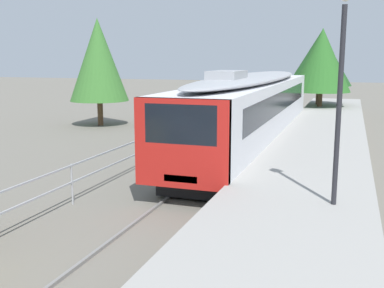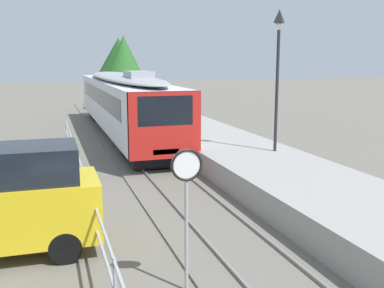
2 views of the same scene
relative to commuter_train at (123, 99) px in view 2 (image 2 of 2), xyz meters
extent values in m
plane|color=#6B665B|center=(-3.00, -9.43, -2.15)|extent=(160.00, 160.00, 0.00)
cube|color=#6B665B|center=(0.00, -9.43, -2.12)|extent=(3.20, 60.00, 0.06)
cube|color=slate|center=(-0.72, -9.43, -2.05)|extent=(0.08, 60.00, 0.08)
cube|color=slate|center=(0.72, -9.43, -2.05)|extent=(0.08, 60.00, 0.08)
cube|color=silver|center=(0.00, 0.11, -0.18)|extent=(2.80, 20.20, 2.55)
cube|color=red|center=(0.00, -9.89, -0.18)|extent=(2.80, 0.24, 2.55)
cube|color=black|center=(0.00, -9.97, 0.38)|extent=(2.13, 0.08, 1.12)
cube|color=black|center=(0.00, 0.11, 0.22)|extent=(2.82, 16.97, 0.92)
ellipsoid|color=#9EA0A5|center=(0.00, 0.11, 1.27)|extent=(2.69, 19.39, 0.44)
cube|color=#9EA0A5|center=(0.00, -4.94, 1.55)|extent=(1.10, 2.20, 0.36)
cube|color=#EAE5C6|center=(0.00, -9.96, -1.18)|extent=(1.00, 0.10, 0.20)
cube|color=black|center=(0.00, -7.59, -1.73)|extent=(2.24, 3.20, 0.55)
cube|color=black|center=(0.00, 7.81, -1.73)|extent=(2.24, 3.20, 0.55)
cube|color=#999691|center=(3.25, -9.43, -1.70)|extent=(3.90, 60.00, 0.90)
cylinder|color=#232328|center=(4.19, -10.79, 1.05)|extent=(0.12, 0.12, 4.60)
pyramid|color=#232328|center=(4.19, -10.79, 3.85)|extent=(0.34, 0.34, 0.50)
sphere|color=silver|center=(4.19, -10.79, 3.53)|extent=(0.24, 0.24, 0.24)
cylinder|color=#9EA0A5|center=(-1.82, -18.56, -1.05)|extent=(0.07, 0.07, 2.20)
cylinder|color=white|center=(-1.82, -18.58, 0.35)|extent=(0.60, 0.03, 0.60)
torus|color=black|center=(-1.82, -18.60, 0.35)|extent=(0.61, 0.05, 0.61)
cube|color=#9EA0A5|center=(-3.30, -19.43, -0.95)|extent=(0.05, 36.00, 0.05)
cylinder|color=#9EA0A5|center=(-3.30, -10.43, -1.52)|extent=(0.06, 0.06, 1.25)
cylinder|color=#9EA0A5|center=(-3.30, -1.43, -1.52)|extent=(0.06, 0.06, 1.25)
cylinder|color=black|center=(-3.99, -16.60, -1.79)|extent=(0.72, 0.25, 0.72)
cylinder|color=black|center=(-3.98, -14.89, -1.79)|extent=(0.72, 0.25, 0.72)
cylinder|color=brown|center=(2.07, 14.56, -0.98)|extent=(0.36, 0.36, 2.34)
cone|color=#1E4C1E|center=(2.07, 14.56, 2.18)|extent=(4.72, 4.72, 3.98)
cylinder|color=brown|center=(2.29, 13.03, -1.16)|extent=(0.36, 0.36, 1.97)
cone|color=#286023|center=(2.29, 13.03, 2.08)|extent=(4.22, 4.22, 4.51)
camera|label=1|loc=(4.44, -21.95, 2.17)|focal=43.45mm
camera|label=2|loc=(-4.19, -26.32, 2.24)|focal=42.38mm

